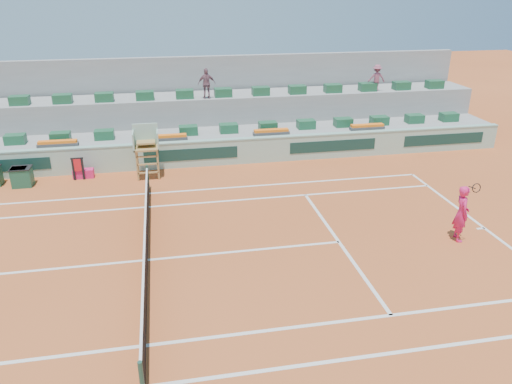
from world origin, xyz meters
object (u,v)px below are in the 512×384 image
umpire_chair (146,144)px  tennis_player (462,213)px  player_bag (83,174)px  drink_cooler_a (22,177)px

umpire_chair → tennis_player: (10.46, -8.06, -0.55)m
player_bag → drink_cooler_a: size_ratio=1.06×
player_bag → umpire_chair: size_ratio=0.37×
player_bag → umpire_chair: (2.89, -0.40, 1.34)m
player_bag → tennis_player: 15.83m
drink_cooler_a → tennis_player: 17.69m
player_bag → tennis_player: bearing=-32.4°
umpire_chair → drink_cooler_a: umpire_chair is taller
tennis_player → player_bag: bearing=147.6°
drink_cooler_a → umpire_chair: bearing=1.3°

